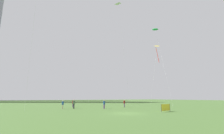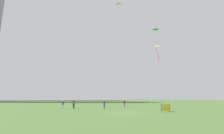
{
  "view_description": "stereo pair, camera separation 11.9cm",
  "coord_description": "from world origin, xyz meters",
  "px_view_note": "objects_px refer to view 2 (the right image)",
  "views": [
    {
      "loc": [
        -13.33,
        -18.9,
        2.18
      ],
      "look_at": [
        2.01,
        7.64,
        8.15
      ],
      "focal_mm": 25.32,
      "sensor_mm": 36.0,
      "label": 1
    },
    {
      "loc": [
        -13.22,
        -18.96,
        2.18
      ],
      "look_at": [
        2.01,
        7.64,
        8.15
      ],
      "focal_mm": 25.32,
      "sensor_mm": 36.0,
      "label": 2
    }
  ],
  "objects_px": {
    "person_standing_4": "(63,104)",
    "kite_flying_2": "(155,29)",
    "person_standing_3": "(104,104)",
    "event_banner": "(166,107)",
    "person_standing_1": "(74,103)",
    "kite_flying_0": "(157,48)",
    "person_standing_2": "(73,103)",
    "person_standing_0": "(124,103)",
    "kite_flying_3": "(118,5)"
  },
  "relations": [
    {
      "from": "person_standing_4",
      "to": "kite_flying_2",
      "type": "height_order",
      "value": "kite_flying_2"
    },
    {
      "from": "person_standing_3",
      "to": "event_banner",
      "type": "distance_m",
      "value": 12.34
    },
    {
      "from": "person_standing_1",
      "to": "person_standing_4",
      "type": "xyz_separation_m",
      "value": [
        -2.12,
        0.32,
        -0.09
      ]
    },
    {
      "from": "kite_flying_0",
      "to": "kite_flying_2",
      "type": "xyz_separation_m",
      "value": [
        9.75,
        9.57,
        10.78
      ]
    },
    {
      "from": "kite_flying_0",
      "to": "person_standing_2",
      "type": "bearing_deg",
      "value": 146.89
    },
    {
      "from": "person_standing_0",
      "to": "person_standing_4",
      "type": "height_order",
      "value": "person_standing_0"
    },
    {
      "from": "person_standing_1",
      "to": "person_standing_3",
      "type": "relative_size",
      "value": 1.07
    },
    {
      "from": "person_standing_0",
      "to": "kite_flying_2",
      "type": "bearing_deg",
      "value": 153.17
    },
    {
      "from": "person_standing_2",
      "to": "kite_flying_0",
      "type": "distance_m",
      "value": 24.27
    },
    {
      "from": "person_standing_4",
      "to": "kite_flying_2",
      "type": "bearing_deg",
      "value": -65.25
    },
    {
      "from": "person_standing_1",
      "to": "kite_flying_3",
      "type": "height_order",
      "value": "kite_flying_3"
    },
    {
      "from": "person_standing_0",
      "to": "person_standing_1",
      "type": "height_order",
      "value": "person_standing_1"
    },
    {
      "from": "person_standing_4",
      "to": "person_standing_1",
      "type": "bearing_deg",
      "value": -81.12
    },
    {
      "from": "person_standing_0",
      "to": "person_standing_3",
      "type": "height_order",
      "value": "person_standing_0"
    },
    {
      "from": "person_standing_4",
      "to": "event_banner",
      "type": "relative_size",
      "value": 0.72
    },
    {
      "from": "person_standing_1",
      "to": "person_standing_0",
      "type": "bearing_deg",
      "value": 74.2
    },
    {
      "from": "person_standing_4",
      "to": "kite_flying_3",
      "type": "relative_size",
      "value": 0.05
    },
    {
      "from": "person_standing_0",
      "to": "event_banner",
      "type": "xyz_separation_m",
      "value": [
        -1.14,
        -13.21,
        -0.35
      ]
    },
    {
      "from": "event_banner",
      "to": "person_standing_4",
      "type": "bearing_deg",
      "value": 131.95
    },
    {
      "from": "kite_flying_2",
      "to": "event_banner",
      "type": "relative_size",
      "value": 10.89
    },
    {
      "from": "person_standing_2",
      "to": "kite_flying_0",
      "type": "relative_size",
      "value": 0.11
    },
    {
      "from": "person_standing_1",
      "to": "kite_flying_3",
      "type": "xyz_separation_m",
      "value": [
        16.66,
        9.38,
        32.38
      ]
    },
    {
      "from": "kite_flying_0",
      "to": "event_banner",
      "type": "bearing_deg",
      "value": -132.76
    },
    {
      "from": "kite_flying_0",
      "to": "person_standing_1",
      "type": "bearing_deg",
      "value": 163.95
    },
    {
      "from": "person_standing_1",
      "to": "person_standing_3",
      "type": "distance_m",
      "value": 6.06
    },
    {
      "from": "person_standing_4",
      "to": "kite_flying_0",
      "type": "xyz_separation_m",
      "value": [
        20.64,
        -5.65,
        13.24
      ]
    },
    {
      "from": "kite_flying_0",
      "to": "event_banner",
      "type": "height_order",
      "value": "kite_flying_0"
    },
    {
      "from": "person_standing_2",
      "to": "event_banner",
      "type": "distance_m",
      "value": 21.65
    },
    {
      "from": "person_standing_0",
      "to": "kite_flying_3",
      "type": "distance_m",
      "value": 34.31
    },
    {
      "from": "kite_flying_0",
      "to": "event_banner",
      "type": "relative_size",
      "value": 6.46
    },
    {
      "from": "kite_flying_0",
      "to": "kite_flying_2",
      "type": "relative_size",
      "value": 0.59
    },
    {
      "from": "event_banner",
      "to": "kite_flying_2",
      "type": "bearing_deg",
      "value": 45.75
    },
    {
      "from": "person_standing_3",
      "to": "kite_flying_0",
      "type": "bearing_deg",
      "value": -114.94
    },
    {
      "from": "person_standing_0",
      "to": "kite_flying_3",
      "type": "xyz_separation_m",
      "value": [
        4.88,
        10.04,
        32.45
      ]
    },
    {
      "from": "kite_flying_2",
      "to": "kite_flying_3",
      "type": "relative_size",
      "value": 0.74
    },
    {
      "from": "person_standing_2",
      "to": "event_banner",
      "type": "height_order",
      "value": "person_standing_2"
    },
    {
      "from": "person_standing_4",
      "to": "kite_flying_2",
      "type": "distance_m",
      "value": 38.94
    },
    {
      "from": "person_standing_4",
      "to": "kite_flying_0",
      "type": "bearing_deg",
      "value": -87.9
    },
    {
      "from": "person_standing_1",
      "to": "kite_flying_2",
      "type": "xyz_separation_m",
      "value": [
        28.27,
        4.24,
        23.93
      ]
    },
    {
      "from": "kite_flying_0",
      "to": "kite_flying_3",
      "type": "bearing_deg",
      "value": 97.24
    },
    {
      "from": "person_standing_2",
      "to": "person_standing_4",
      "type": "relative_size",
      "value": 0.97
    },
    {
      "from": "kite_flying_0",
      "to": "person_standing_0",
      "type": "bearing_deg",
      "value": 145.31
    },
    {
      "from": "person_standing_0",
      "to": "person_standing_4",
      "type": "relative_size",
      "value": 1.03
    },
    {
      "from": "kite_flying_3",
      "to": "event_banner",
      "type": "height_order",
      "value": "kite_flying_3"
    },
    {
      "from": "person_standing_2",
      "to": "person_standing_4",
      "type": "distance_m",
      "value": 6.55
    },
    {
      "from": "person_standing_1",
      "to": "kite_flying_2",
      "type": "height_order",
      "value": "kite_flying_2"
    },
    {
      "from": "person_standing_0",
      "to": "person_standing_3",
      "type": "relative_size",
      "value": 1.0
    },
    {
      "from": "person_standing_3",
      "to": "person_standing_4",
      "type": "xyz_separation_m",
      "value": [
        -7.55,
        3.0,
        -0.03
      ]
    },
    {
      "from": "person_standing_1",
      "to": "kite_flying_0",
      "type": "distance_m",
      "value": 23.34
    },
    {
      "from": "person_standing_1",
      "to": "kite_flying_2",
      "type": "distance_m",
      "value": 37.29
    }
  ]
}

